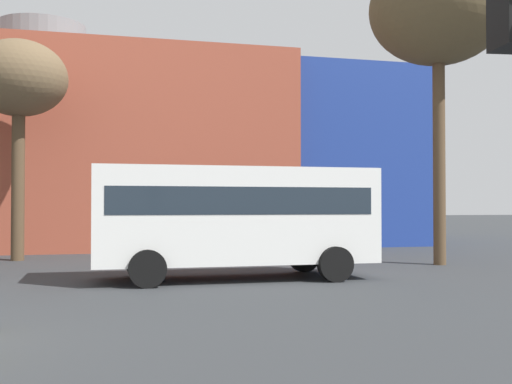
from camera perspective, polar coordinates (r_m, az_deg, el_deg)
building_backdrop at (r=31.14m, az=-18.92°, el=3.15°), size 34.90×13.19×10.29m
white_bus at (r=15.47m, az=-2.00°, el=-1.93°), size 6.80×2.62×2.72m
bare_tree_0 at (r=22.47m, az=-20.74°, el=9.35°), size 3.16×3.16×7.30m
bare_tree_2 at (r=20.88m, az=16.22°, el=15.44°), size 4.23×4.23×9.54m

